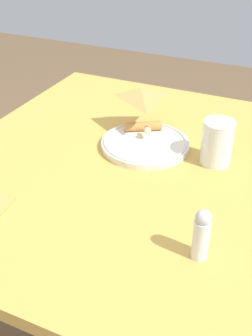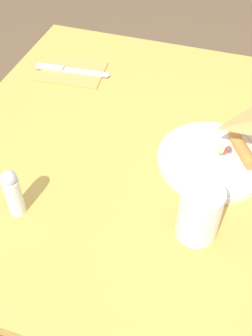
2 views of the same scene
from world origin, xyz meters
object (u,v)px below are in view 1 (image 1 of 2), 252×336
dining_table (132,203)px  salt_shaker (201,234)px  milk_glass (217,144)px  plate_pizza (146,142)px

dining_table → salt_shaker: size_ratio=9.27×
dining_table → milk_glass: (0.08, -0.18, 0.17)m
plate_pizza → salt_shaker: bearing=-143.9°
dining_table → milk_glass: 0.26m
dining_table → salt_shaker: 0.37m
milk_glass → salt_shaker: size_ratio=1.06×
plate_pizza → milk_glass: (0.00, -0.17, 0.03)m
plate_pizza → milk_glass: size_ratio=2.06×
dining_table → salt_shaker: salt_shaker is taller
salt_shaker → dining_table: bearing=44.5°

